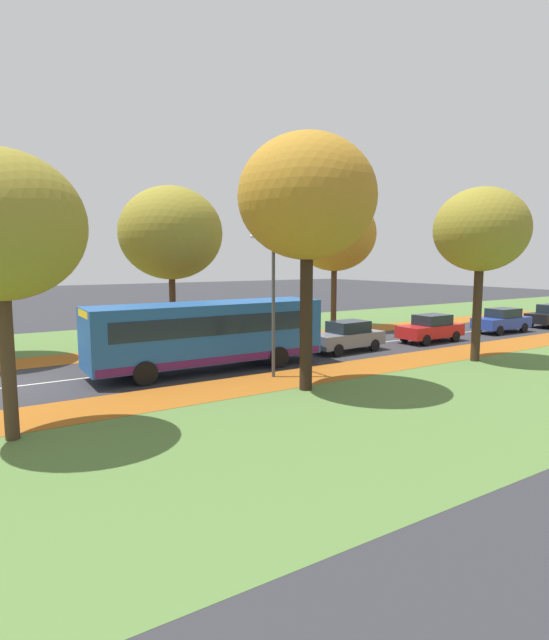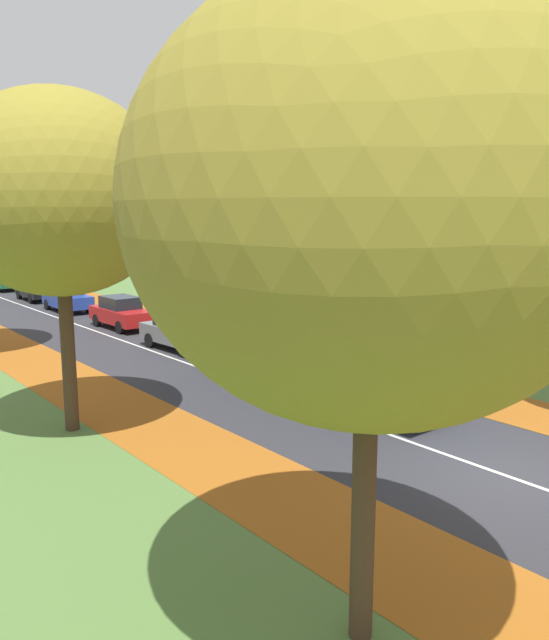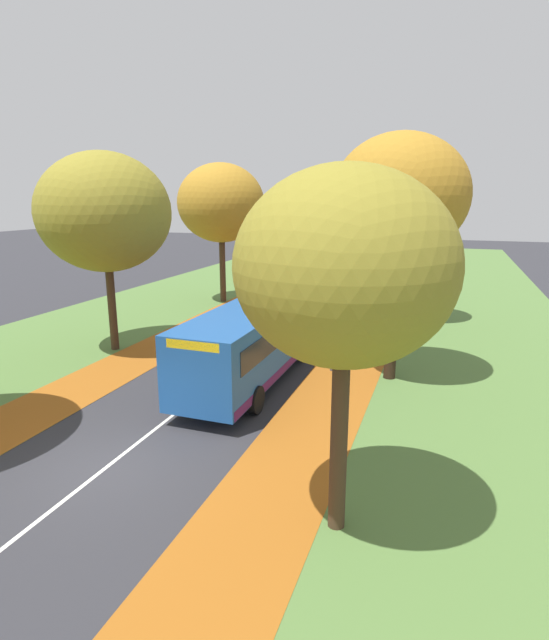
{
  "view_description": "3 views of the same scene",
  "coord_description": "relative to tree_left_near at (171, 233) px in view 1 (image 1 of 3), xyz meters",
  "views": [
    {
      "loc": [
        21.16,
        -1.27,
        4.84
      ],
      "look_at": [
        1.13,
        11.42,
        1.97
      ],
      "focal_mm": 28.0,
      "sensor_mm": 36.0,
      "label": 1
    },
    {
      "loc": [
        -12.53,
        -6.98,
        5.93
      ],
      "look_at": [
        0.9,
        9.3,
        2.22
      ],
      "focal_mm": 35.0,
      "sensor_mm": 36.0,
      "label": 2
    },
    {
      "loc": [
        8.19,
        -9.79,
        7.04
      ],
      "look_at": [
        1.54,
        9.39,
        2.01
      ],
      "focal_mm": 28.0,
      "sensor_mm": 36.0,
      "label": 3
    }
  ],
  "objects": [
    {
      "name": "ground_plane",
      "position": [
        6.41,
        -9.17,
        -6.35
      ],
      "size": [
        160.0,
        160.0,
        0.0
      ],
      "primitive_type": "plane",
      "color": "#2D2D33"
    },
    {
      "name": "car_red_following",
      "position": [
        7.82,
        13.03,
        -5.54
      ],
      "size": [
        1.83,
        4.23,
        1.62
      ],
      "color": "#B21919",
      "rests_on": "ground"
    },
    {
      "name": "tree_left_mid",
      "position": [
        0.15,
        11.88,
        0.27
      ],
      "size": [
        5.75,
        5.75,
        9.23
      ],
      "color": "#422D1E",
      "rests_on": "ground"
    },
    {
      "name": "grass_verge_right",
      "position": [
        15.61,
        10.83,
        -6.34
      ],
      "size": [
        12.0,
        90.0,
        0.01
      ],
      "primitive_type": "cube",
      "color": "#517538",
      "rests_on": "ground"
    },
    {
      "name": "car_grey_lead",
      "position": [
        7.56,
        6.77,
        -5.54
      ],
      "size": [
        1.94,
        4.28,
        1.62
      ],
      "color": "slate",
      "rests_on": "ground"
    },
    {
      "name": "bus",
      "position": [
        7.78,
        -1.36,
        -4.65
      ],
      "size": [
        2.74,
        10.42,
        2.98
      ],
      "color": "#1E5199",
      "rests_on": "ground"
    },
    {
      "name": "car_blue_third_in_line",
      "position": [
        7.76,
        20.13,
        -5.54
      ],
      "size": [
        1.88,
        4.25,
        1.62
      ],
      "color": "#233D9E",
      "rests_on": "ground"
    },
    {
      "name": "tree_right_mid",
      "position": [
        12.78,
        10.36,
        -0.14
      ],
      "size": [
        4.34,
        4.34,
        8.21
      ],
      "color": "#382619",
      "rests_on": "ground"
    },
    {
      "name": "tree_right_near",
      "position": [
        12.78,
        0.32,
        0.69
      ],
      "size": [
        5.0,
        5.0,
        9.33
      ],
      "color": "black",
      "rests_on": "ground"
    },
    {
      "name": "road_centre_line",
      "position": [
        6.41,
        10.83,
        -6.35
      ],
      "size": [
        0.12,
        80.0,
        0.01
      ],
      "primitive_type": "cube",
      "color": "silver",
      "rests_on": "ground"
    },
    {
      "name": "leaf_litter_left",
      "position": [
        1.81,
        4.83,
        -6.34
      ],
      "size": [
        2.8,
        60.0,
        0.0
      ],
      "primitive_type": "cube",
      "color": "#9E5619",
      "rests_on": "grass_verge_left"
    },
    {
      "name": "grass_verge_left",
      "position": [
        -2.79,
        10.83,
        -6.34
      ],
      "size": [
        12.0,
        90.0,
        0.01
      ],
      "primitive_type": "cube",
      "color": "#517538",
      "rests_on": "ground"
    },
    {
      "name": "leaf_litter_right",
      "position": [
        11.01,
        4.83,
        -6.34
      ],
      "size": [
        2.8,
        60.0,
        0.0
      ],
      "primitive_type": "cube",
      "color": "#9E5619",
      "rests_on": "grass_verge_right"
    },
    {
      "name": "tree_left_near",
      "position": [
        0.0,
        0.0,
        0.0
      ],
      "size": [
        5.89,
        5.89,
        9.01
      ],
      "color": "#422D1E",
      "rests_on": "ground"
    },
    {
      "name": "streetlamp_right",
      "position": [
        10.08,
        0.38,
        -2.61
      ],
      "size": [
        1.89,
        0.28,
        6.0
      ],
      "color": "#47474C",
      "rests_on": "ground"
    }
  ]
}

